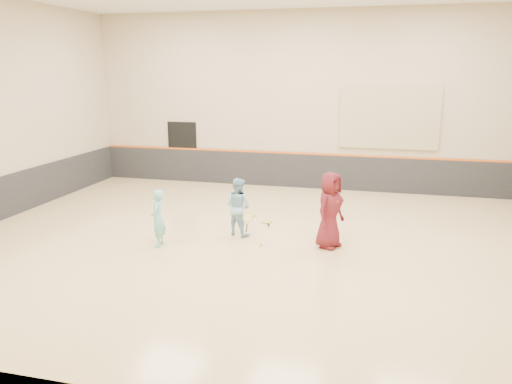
% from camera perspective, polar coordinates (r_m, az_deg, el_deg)
% --- Properties ---
extents(room, '(15.04, 12.04, 6.22)m').
position_cam_1_polar(room, '(11.79, 0.92, -2.12)').
color(room, tan).
rests_on(room, ground).
extents(wainscot_back, '(14.90, 0.04, 1.20)m').
position_cam_1_polar(wainscot_back, '(17.54, 5.40, 2.41)').
color(wainscot_back, '#232326').
rests_on(wainscot_back, floor).
extents(accent_stripe, '(14.90, 0.03, 0.06)m').
position_cam_1_polar(accent_stripe, '(17.42, 5.44, 4.40)').
color(accent_stripe, '#D85914').
rests_on(accent_stripe, wall_back).
extents(acoustic_panel, '(3.20, 0.08, 2.00)m').
position_cam_1_polar(acoustic_panel, '(17.06, 14.96, 8.14)').
color(acoustic_panel, tan).
rests_on(acoustic_panel, wall_back).
extents(doorway, '(1.10, 0.05, 2.20)m').
position_cam_1_polar(doorway, '(18.67, -8.38, 4.57)').
color(doorway, black).
rests_on(doorway, floor).
extents(girl, '(0.41, 0.55, 1.36)m').
position_cam_1_polar(girl, '(11.86, -11.14, -2.97)').
color(girl, '#74C9CA').
rests_on(girl, floor).
extents(instructor, '(0.86, 0.77, 1.46)m').
position_cam_1_polar(instructor, '(12.45, -2.07, -1.66)').
color(instructor, '#8CBDD9').
rests_on(instructor, floor).
extents(young_man, '(0.89, 1.04, 1.80)m').
position_cam_1_polar(young_man, '(11.64, 8.44, -2.04)').
color(young_man, maroon).
rests_on(young_man, floor).
extents(held_racket, '(0.33, 0.33, 0.54)m').
position_cam_1_polar(held_racket, '(12.21, -0.93, -2.92)').
color(held_racket, '#AFBB29').
rests_on(held_racket, instructor).
extents(spare_racket, '(0.72, 0.72, 0.09)m').
position_cam_1_polar(spare_racket, '(13.61, 1.24, -3.30)').
color(spare_racket, gold).
rests_on(spare_racket, floor).
extents(ball_under_racket, '(0.07, 0.07, 0.07)m').
position_cam_1_polar(ball_under_racket, '(11.84, 0.59, -6.01)').
color(ball_under_racket, '#D1DA32').
rests_on(ball_under_racket, floor).
extents(ball_in_hand, '(0.07, 0.07, 0.07)m').
position_cam_1_polar(ball_in_hand, '(11.43, 9.20, -1.13)').
color(ball_in_hand, yellow).
rests_on(ball_in_hand, young_man).
extents(ball_beside_spare, '(0.07, 0.07, 0.07)m').
position_cam_1_polar(ball_beside_spare, '(14.12, -0.17, -2.71)').
color(ball_beside_spare, '#C2D331').
rests_on(ball_beside_spare, floor).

